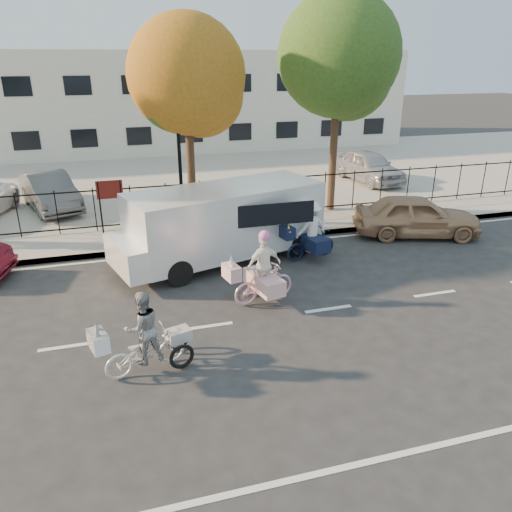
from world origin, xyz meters
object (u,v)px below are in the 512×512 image
object	(u,v)px
zebra_trike	(145,341)
white_van	(222,221)
lamppost	(179,141)
gold_sedan	(417,216)
lot_car_d	(369,166)
bull_bike	(310,236)
lot_car_c	(50,191)
unicorn_bike	(263,276)

from	to	relation	value
zebra_trike	white_van	size ratio (longest dim) A/B	0.30
lamppost	gold_sedan	xyz separation A→B (m)	(7.51, -2.72, -2.41)
zebra_trike	lot_car_d	xyz separation A→B (m)	(11.38, 12.39, 0.22)
lot_car_d	white_van	bearing A→B (deg)	-145.88
bull_bike	lot_car_d	xyz separation A→B (m)	(6.14, 7.88, 0.16)
lamppost	bull_bike	bearing A→B (deg)	-47.58
white_van	gold_sedan	world-z (taller)	white_van
white_van	lot_car_d	world-z (taller)	white_van
lot_car_c	gold_sedan	bearing A→B (deg)	-45.72
zebra_trike	gold_sedan	size ratio (longest dim) A/B	0.48
lot_car_c	lot_car_d	xyz separation A→B (m)	(14.04, 0.65, 0.02)
unicorn_bike	zebra_trike	bearing A→B (deg)	113.87
zebra_trike	unicorn_bike	distance (m)	3.73
bull_bike	lot_car_d	size ratio (longest dim) A/B	0.46
lot_car_c	lot_car_d	bearing A→B (deg)	-15.42
zebra_trike	white_van	xyz separation A→B (m)	(2.71, 5.15, 0.57)
unicorn_bike	lot_car_d	size ratio (longest dim) A/B	0.45
white_van	bull_bike	bearing A→B (deg)	-30.27
bull_bike	gold_sedan	size ratio (longest dim) A/B	0.47
bull_bike	lot_car_c	xyz separation A→B (m)	(-7.89, 7.23, 0.14)
lot_car_d	unicorn_bike	bearing A→B (deg)	-134.96
bull_bike	gold_sedan	bearing A→B (deg)	-91.15
gold_sedan	lot_car_d	distance (m)	7.25
lamppost	bull_bike	size ratio (longest dim) A/B	2.21
unicorn_bike	gold_sedan	world-z (taller)	unicorn_bike
white_van	lot_car_c	distance (m)	8.50
lot_car_c	lot_car_d	world-z (taller)	lot_car_d
lamppost	gold_sedan	bearing A→B (deg)	-19.90
lot_car_c	white_van	bearing A→B (deg)	-68.98
white_van	lot_car_d	xyz separation A→B (m)	(8.68, 7.24, -0.35)
lamppost	zebra_trike	xyz separation A→B (m)	(-1.95, -8.12, -2.46)
zebra_trike	lot_car_d	bearing A→B (deg)	-58.83
unicorn_bike	lot_car_d	distance (m)	13.20
unicorn_bike	white_van	xyz separation A→B (m)	(-0.33, 2.98, 0.53)
zebra_trike	white_van	bearing A→B (deg)	-43.98
zebra_trike	unicorn_bike	size ratio (longest dim) A/B	1.04
white_van	zebra_trike	bearing A→B (deg)	-133.93
lamppost	white_van	xyz separation A→B (m)	(0.76, -2.97, -1.89)
white_van	gold_sedan	size ratio (longest dim) A/B	1.60
gold_sedan	lot_car_c	size ratio (longest dim) A/B	0.98
zebra_trike	lot_car_c	distance (m)	12.04
zebra_trike	bull_bike	size ratio (longest dim) A/B	1.01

